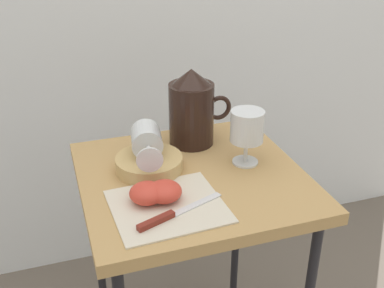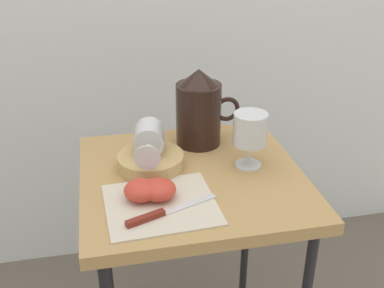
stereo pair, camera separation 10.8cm
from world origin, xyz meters
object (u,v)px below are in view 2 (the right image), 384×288
at_px(apple_half_right, 159,190).
at_px(wine_glass_upright, 250,132).
at_px(apple_half_left, 141,190).
at_px(knife, 159,214).
at_px(table, 192,199).
at_px(basket_tray, 151,161).
at_px(wine_glass_tipped_near, 149,138).
at_px(pitcher, 199,114).

bearing_deg(apple_half_right, wine_glass_upright, 23.57).
height_order(apple_half_left, apple_half_right, same).
xyz_separation_m(wine_glass_upright, knife, (-0.24, -0.17, -0.08)).
relative_size(table, knife, 3.41).
bearing_deg(basket_tray, wine_glass_tipped_near, 88.60).
distance_m(table, basket_tray, 0.14).
height_order(wine_glass_upright, knife, wine_glass_upright).
bearing_deg(apple_half_left, table, 33.46).
relative_size(basket_tray, apple_half_right, 2.13).
distance_m(table, pitcher, 0.23).
height_order(table, pitcher, pitcher).
bearing_deg(table, wine_glass_upright, 4.74).
relative_size(basket_tray, knife, 0.80).
distance_m(wine_glass_upright, apple_half_left, 0.30).
xyz_separation_m(wine_glass_tipped_near, knife, (-0.01, -0.22, -0.06)).
height_order(basket_tray, apple_half_left, apple_half_left).
bearing_deg(apple_half_right, pitcher, 60.11).
distance_m(wine_glass_tipped_near, apple_half_left, 0.16).
bearing_deg(pitcher, basket_tray, -142.80).
height_order(pitcher, wine_glass_upright, pitcher).
bearing_deg(wine_glass_upright, table, -175.26).
bearing_deg(knife, table, 57.15).
xyz_separation_m(pitcher, wine_glass_tipped_near, (-0.14, -0.09, -0.01)).
relative_size(wine_glass_tipped_near, apple_half_left, 2.04).
distance_m(apple_half_left, apple_half_right, 0.04).
relative_size(table, pitcher, 3.35).
xyz_separation_m(wine_glass_upright, wine_glass_tipped_near, (-0.23, 0.06, -0.02)).
height_order(apple_half_right, knife, apple_half_right).
relative_size(basket_tray, pitcher, 0.78).
xyz_separation_m(table, wine_glass_tipped_near, (-0.09, 0.07, 0.14)).
xyz_separation_m(table, basket_tray, (-0.09, 0.05, 0.09)).
height_order(table, wine_glass_upright, wine_glass_upright).
height_order(basket_tray, wine_glass_tipped_near, wine_glass_tipped_near).
bearing_deg(table, basket_tray, 151.08).
bearing_deg(wine_glass_tipped_near, table, -36.50).
bearing_deg(pitcher, apple_half_right, -119.89).
relative_size(basket_tray, wine_glass_tipped_near, 1.04).
distance_m(pitcher, wine_glass_tipped_near, 0.17).
bearing_deg(wine_glass_upright, apple_half_right, -156.43).
distance_m(wine_glass_tipped_near, knife, 0.23).
xyz_separation_m(wine_glass_tipped_near, apple_half_right, (-0.00, -0.16, -0.05)).
bearing_deg(apple_half_left, knife, -68.90).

